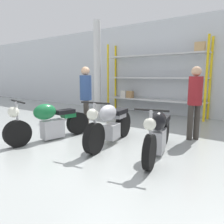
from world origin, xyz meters
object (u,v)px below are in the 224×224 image
object	(u,v)px
motorcycle_green	(49,122)
person_near_rack	(195,97)
motorcycle_black	(158,133)
motorcycle_silver	(110,124)
shelving_rack	(155,79)
person_browsing	(86,93)

from	to	relation	value
motorcycle_green	person_near_rack	world-z (taller)	person_near_rack
motorcycle_green	motorcycle_black	size ratio (longest dim) A/B	1.03
motorcycle_silver	shelving_rack	bearing A→B (deg)	-177.26
motorcycle_silver	person_browsing	size ratio (longest dim) A/B	1.14
motorcycle_green	person_near_rack	xyz separation A→B (m)	(2.72, 2.04, 0.59)
motorcycle_green	motorcycle_silver	size ratio (longest dim) A/B	1.05
shelving_rack	person_browsing	distance (m)	3.45
motorcycle_green	motorcycle_silver	distance (m)	1.47
motorcycle_black	person_browsing	world-z (taller)	person_browsing
motorcycle_green	person_near_rack	distance (m)	3.45
shelving_rack	person_browsing	xyz separation A→B (m)	(-0.43, -3.40, -0.36)
shelving_rack	motorcycle_green	bearing A→B (deg)	-95.88
shelving_rack	motorcycle_black	xyz separation A→B (m)	(2.00, -4.02, -0.96)
motorcycle_silver	person_browsing	bearing A→B (deg)	-125.52
person_near_rack	motorcycle_green	bearing A→B (deg)	75.14
person_browsing	person_near_rack	xyz separation A→B (m)	(2.67, 0.82, -0.02)
shelving_rack	person_near_rack	distance (m)	3.44
motorcycle_silver	person_browsing	xyz separation A→B (m)	(-1.30, 0.64, 0.57)
shelving_rack	person_near_rack	bearing A→B (deg)	-49.07
motorcycle_silver	person_near_rack	distance (m)	2.07
motorcycle_silver	person_near_rack	world-z (taller)	person_near_rack
shelving_rack	person_browsing	bearing A→B (deg)	-97.24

